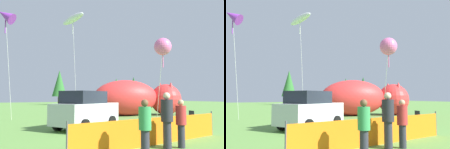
% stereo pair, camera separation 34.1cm
% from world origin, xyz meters
% --- Properties ---
extents(ground_plane, '(120.00, 120.00, 0.00)m').
position_xyz_m(ground_plane, '(0.00, 0.00, 0.00)').
color(ground_plane, '#609342').
extents(parked_car, '(4.16, 3.28, 1.97)m').
position_xyz_m(parked_car, '(-1.82, 1.12, 0.97)').
color(parked_car, '#B7BCC1').
rests_on(parked_car, ground).
extents(folding_chair, '(0.59, 0.59, 0.86)m').
position_xyz_m(folding_chair, '(4.32, -0.59, 0.50)').
color(folding_chair, black).
rests_on(folding_chair, ground).
extents(inflatable_cat, '(8.30, 4.74, 3.11)m').
position_xyz_m(inflatable_cat, '(5.84, 7.24, 1.44)').
color(inflatable_cat, red).
rests_on(inflatable_cat, ground).
extents(safety_fence, '(7.11, 0.99, 1.04)m').
position_xyz_m(safety_fence, '(-1.30, -3.95, 0.47)').
color(safety_fence, orange).
rests_on(safety_fence, ground).
extents(spectator_in_black_shirt, '(0.35, 0.35, 1.59)m').
position_xyz_m(spectator_in_black_shirt, '(-0.99, -4.81, 0.87)').
color(spectator_in_black_shirt, '#2D2D38').
rests_on(spectator_in_black_shirt, ground).
extents(spectator_in_green_shirt, '(0.40, 0.40, 1.83)m').
position_xyz_m(spectator_in_green_shirt, '(-1.46, -4.65, 1.00)').
color(spectator_in_green_shirt, '#2D2D38').
rests_on(spectator_in_green_shirt, ground).
extents(spectator_in_yellow_shirt, '(0.35, 0.35, 1.62)m').
position_xyz_m(spectator_in_yellow_shirt, '(-2.89, -5.32, 0.89)').
color(spectator_in_yellow_shirt, '#2D2D38').
rests_on(spectator_in_yellow_shirt, ground).
extents(kite_purple_delta, '(1.67, 1.55, 8.14)m').
position_xyz_m(kite_purple_delta, '(-5.05, 7.97, 7.45)').
color(kite_purple_delta, silver).
rests_on(kite_purple_delta, ground).
extents(kite_pink_octopus, '(1.47, 2.31, 5.29)m').
position_xyz_m(kite_pink_octopus, '(3.10, 0.59, 4.74)').
color(kite_pink_octopus, silver).
rests_on(kite_pink_octopus, ground).
extents(kite_white_ghost, '(1.23, 3.26, 8.83)m').
position_xyz_m(kite_white_ghost, '(0.48, 9.09, 8.38)').
color(kite_white_ghost, silver).
rests_on(kite_white_ghost, ground).
extents(horizon_tree_east, '(2.89, 2.89, 6.89)m').
position_xyz_m(horizon_tree_east, '(8.78, 37.65, 4.23)').
color(horizon_tree_east, brown).
rests_on(horizon_tree_east, ground).
extents(horizon_tree_west, '(2.49, 2.49, 5.95)m').
position_xyz_m(horizon_tree_west, '(24.92, 34.74, 3.65)').
color(horizon_tree_west, brown).
rests_on(horizon_tree_west, ground).
extents(horizon_tree_mid, '(2.33, 2.33, 5.57)m').
position_xyz_m(horizon_tree_mid, '(20.74, 35.32, 3.42)').
color(horizon_tree_mid, brown).
rests_on(horizon_tree_mid, ground).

